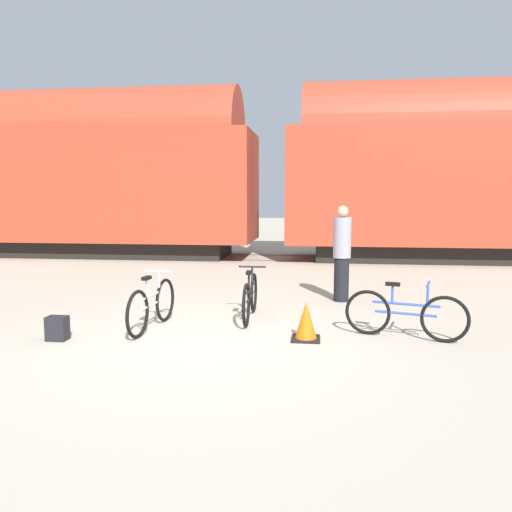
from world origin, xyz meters
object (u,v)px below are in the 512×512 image
object	(u,v)px
bicycle_blue	(405,314)
traffic_cone	(306,322)
backpack	(57,328)
bicycle_silver	(152,305)
freight_train	(271,168)
bicycle_black	(250,297)
person_in_grey	(342,253)

from	to	relation	value
bicycle_blue	traffic_cone	xyz separation A→B (m)	(-1.39, -0.24, -0.10)
backpack	bicycle_silver	bearing A→B (deg)	33.31
freight_train	traffic_cone	size ratio (longest dim) A/B	44.18
bicycle_black	bicycle_silver	size ratio (longest dim) A/B	1.00
bicycle_silver	person_in_grey	distance (m)	3.85
freight_train	bicycle_blue	distance (m)	9.83
freight_train	bicycle_silver	size ratio (longest dim) A/B	14.35
bicycle_black	person_in_grey	world-z (taller)	person_in_grey
backpack	person_in_grey	bearing A→B (deg)	37.79
bicycle_black	backpack	world-z (taller)	bicycle_black
person_in_grey	backpack	world-z (taller)	person_in_grey
freight_train	bicycle_blue	bearing A→B (deg)	-73.06
freight_train	traffic_cone	xyz separation A→B (m)	(1.37, -9.32, -2.65)
backpack	traffic_cone	world-z (taller)	traffic_cone
bicycle_blue	backpack	world-z (taller)	bicycle_blue
bicycle_black	backpack	bearing A→B (deg)	-148.62
bicycle_black	traffic_cone	bearing A→B (deg)	-49.50
person_in_grey	traffic_cone	distance (m)	2.87
bicycle_silver	bicycle_blue	size ratio (longest dim) A/B	1.02
freight_train	bicycle_blue	size ratio (longest dim) A/B	14.63
bicycle_silver	person_in_grey	world-z (taller)	person_in_grey
freight_train	bicycle_black	bearing A→B (deg)	-86.95
bicycle_black	bicycle_silver	distance (m)	1.61
person_in_grey	traffic_cone	bearing A→B (deg)	105.05
freight_train	bicycle_black	size ratio (longest dim) A/B	14.34
bicycle_silver	bicycle_blue	distance (m)	3.72
traffic_cone	person_in_grey	bearing A→B (deg)	77.25
bicycle_black	bicycle_blue	distance (m)	2.48
freight_train	backpack	xyz separation A→B (m)	(-2.09, -9.76, -2.73)
bicycle_silver	freight_train	bearing A→B (deg)	83.95
bicycle_black	traffic_cone	distance (m)	1.45
person_in_grey	backpack	bearing A→B (deg)	65.59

